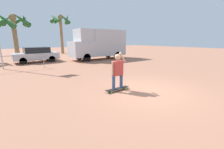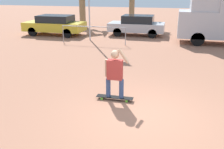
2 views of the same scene
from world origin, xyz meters
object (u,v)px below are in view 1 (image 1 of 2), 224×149
parked_car_silver (36,54)px  palm_tree_center_background (13,23)px  person_skateboarder (118,69)px  palm_tree_near_van (60,23)px  skateboard (117,89)px  camper_van (99,44)px

parked_car_silver → palm_tree_center_background: (-1.18, 4.50, 3.23)m
person_skateboarder → palm_tree_center_background: size_ratio=0.30×
parked_car_silver → palm_tree_near_van: (5.23, 7.83, 3.91)m
skateboard → camper_van: 11.00m
parked_car_silver → palm_tree_center_background: palm_tree_center_background is taller
parked_car_silver → palm_tree_center_background: 5.66m
parked_car_silver → camper_van: bearing=-15.8°
camper_van → parked_car_silver: bearing=164.2°
person_skateboarder → palm_tree_near_van: bearing=77.6°
person_skateboarder → parked_car_silver: size_ratio=0.39×
skateboard → camper_van: (5.14, 9.58, 1.65)m
palm_tree_near_van → person_skateboarder: bearing=-102.4°
skateboard → person_skateboarder: (-0.00, 0.00, 0.86)m
palm_tree_near_van → skateboard: bearing=-102.4°
skateboard → person_skateboarder: person_skateboarder is taller
person_skateboarder → parked_car_silver: (-1.01, 11.32, -0.19)m
skateboard → palm_tree_center_background: 16.44m
person_skateboarder → palm_tree_near_van: size_ratio=0.26×
skateboard → parked_car_silver: size_ratio=0.29×
skateboard → person_skateboarder: 0.86m
skateboard → person_skateboarder: bearing=180.0°
skateboard → parked_car_silver: 11.39m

